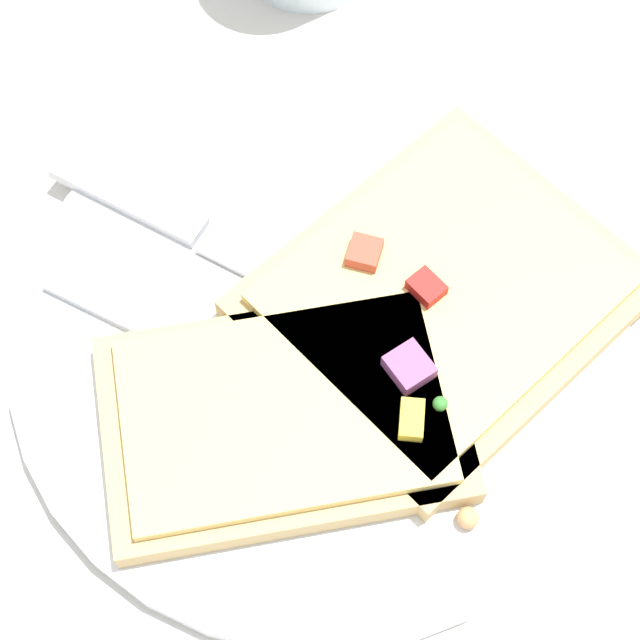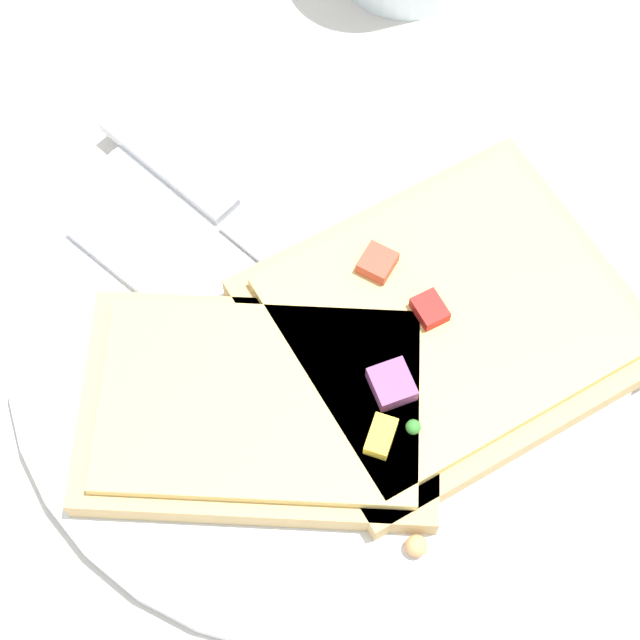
% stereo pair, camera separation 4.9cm
% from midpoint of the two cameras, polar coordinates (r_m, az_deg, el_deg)
% --- Properties ---
extents(ground_plane, '(4.00, 4.00, 0.00)m').
position_cam_midpoint_polar(ground_plane, '(0.51, 2.74, -1.36)').
color(ground_plane, beige).
extents(plate, '(0.29, 0.29, 0.01)m').
position_cam_midpoint_polar(plate, '(0.50, 2.77, -1.08)').
color(plate, white).
rests_on(plate, ground).
extents(fork, '(0.21, 0.05, 0.01)m').
position_cam_midpoint_polar(fork, '(0.49, -0.72, -2.99)').
color(fork, '#B7B7BC').
rests_on(fork, plate).
extents(knife, '(0.22, 0.06, 0.01)m').
position_cam_midpoint_polar(knife, '(0.52, -1.53, 4.90)').
color(knife, '#B7B7BC').
rests_on(knife, plate).
extents(pizza_slice_main, '(0.20, 0.21, 0.03)m').
position_cam_midpoint_polar(pizza_slice_main, '(0.49, 9.62, -0.36)').
color(pizza_slice_main, tan).
rests_on(pizza_slice_main, plate).
extents(pizza_slice_corner, '(0.19, 0.17, 0.03)m').
position_cam_midpoint_polar(pizza_slice_corner, '(0.47, 0.30, -5.22)').
color(pizza_slice_corner, tan).
rests_on(pizza_slice_corner, plate).
extents(crumb_scatter, '(0.09, 0.14, 0.01)m').
position_cam_midpoint_polar(crumb_scatter, '(0.49, 8.02, -2.58)').
color(crumb_scatter, tan).
rests_on(crumb_scatter, plate).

